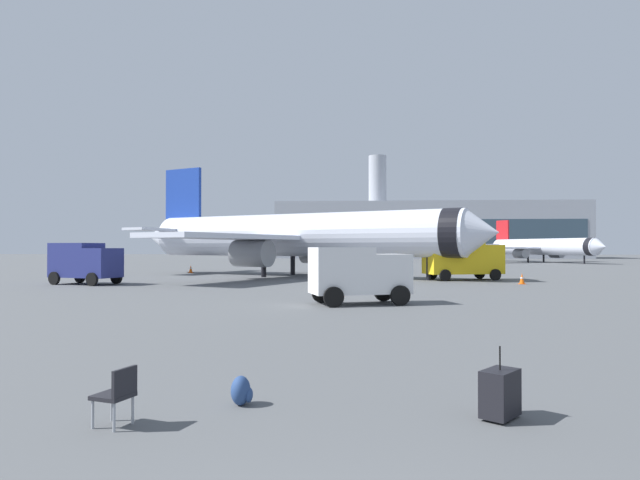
% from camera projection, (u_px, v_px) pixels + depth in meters
% --- Properties ---
extents(airplane_at_gate, '(33.76, 31.04, 10.50)m').
position_uv_depth(airplane_at_gate, '(295.00, 235.00, 49.42)').
color(airplane_at_gate, silver).
rests_on(airplane_at_gate, ground).
extents(airplane_taxiing, '(22.33, 24.25, 7.62)m').
position_uv_depth(airplane_taxiing, '(541.00, 247.00, 94.67)').
color(airplane_taxiing, silver).
rests_on(airplane_taxiing, ground).
extents(service_truck, '(5.24, 3.70, 2.90)m').
position_uv_depth(service_truck, '(85.00, 261.00, 38.78)').
color(service_truck, navy).
rests_on(service_truck, ground).
extents(fuel_truck, '(6.43, 4.02, 3.20)m').
position_uv_depth(fuel_truck, '(462.00, 258.00, 43.96)').
color(fuel_truck, yellow).
rests_on(fuel_truck, ground).
extents(cargo_van, '(4.80, 3.45, 2.60)m').
position_uv_depth(cargo_van, '(358.00, 272.00, 25.26)').
color(cargo_van, white).
rests_on(cargo_van, ground).
extents(safety_cone_near, '(0.44, 0.44, 0.77)m').
position_uv_depth(safety_cone_near, '(522.00, 279.00, 38.94)').
color(safety_cone_near, '#F2590C').
rests_on(safety_cone_near, ground).
extents(safety_cone_mid, '(0.44, 0.44, 0.77)m').
position_uv_depth(safety_cone_mid, '(191.00, 269.00, 56.32)').
color(safety_cone_mid, '#F2590C').
rests_on(safety_cone_mid, ground).
extents(safety_cone_far, '(0.44, 0.44, 0.82)m').
position_uv_depth(safety_cone_far, '(390.00, 278.00, 39.39)').
color(safety_cone_far, '#F2590C').
rests_on(safety_cone_far, ground).
extents(rolling_suitcase, '(0.71, 0.75, 1.10)m').
position_uv_depth(rolling_suitcase, '(500.00, 393.00, 8.37)').
color(rolling_suitcase, black).
rests_on(rolling_suitcase, ground).
extents(traveller_backpack, '(0.36, 0.40, 0.48)m').
position_uv_depth(traveller_backpack, '(242.00, 391.00, 9.10)').
color(traveller_backpack, navy).
rests_on(traveller_backpack, ground).
extents(gate_chair, '(0.60, 0.60, 0.86)m').
position_uv_depth(gate_chair, '(117.00, 392.00, 8.00)').
color(gate_chair, black).
rests_on(gate_chair, ground).
extents(terminal_building, '(72.65, 20.46, 25.33)m').
position_uv_depth(terminal_building, '(426.00, 230.00, 136.66)').
color(terminal_building, '#9EA3AD').
rests_on(terminal_building, ground).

